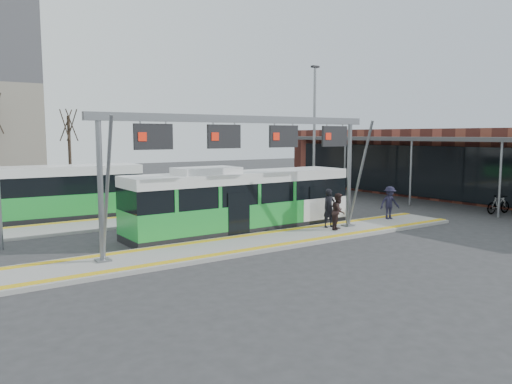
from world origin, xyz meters
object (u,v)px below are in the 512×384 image
passenger_b (338,211)px  passenger_c (390,203)px  gantry (249,141)px  passenger_a (329,208)px  hero_bus (241,202)px

passenger_b → passenger_c: passenger_c is taller
gantry → passenger_b: gantry is taller
passenger_c → passenger_a: bearing=-165.0°
hero_bus → passenger_a: 4.23m
hero_bus → passenger_c: size_ratio=6.57×
hero_bus → passenger_b: 4.59m
gantry → passenger_a: bearing=3.8°
gantry → hero_bus: (1.24, 2.51, -2.87)m
gantry → passenger_b: bearing=-4.1°
gantry → passenger_b: size_ratio=7.57×
gantry → passenger_b: 5.84m
gantry → hero_bus: bearing=63.7°
hero_bus → passenger_b: hero_bus is taller
passenger_a → passenger_b: bearing=-90.2°
gantry → hero_bus: size_ratio=1.14×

